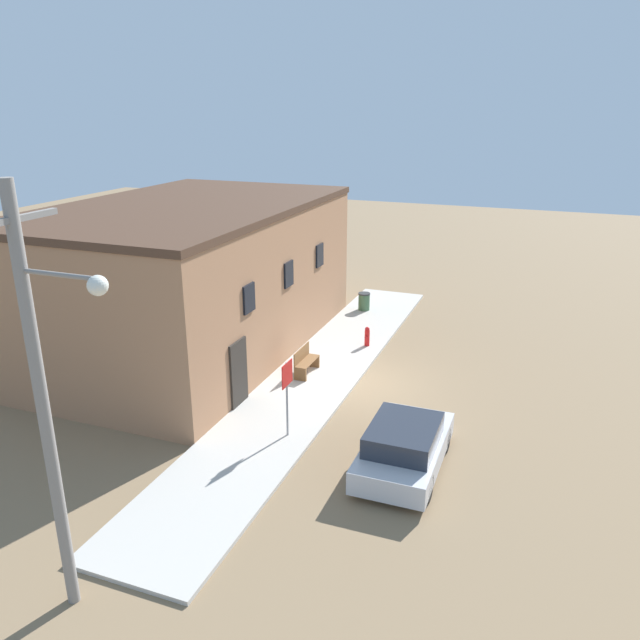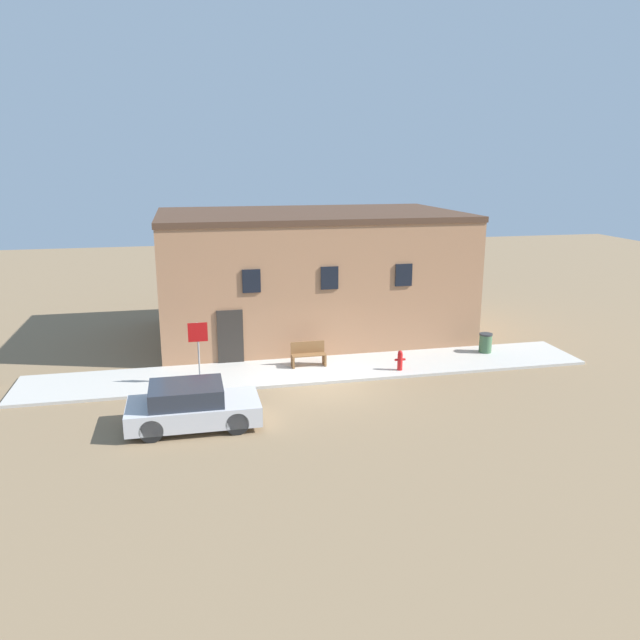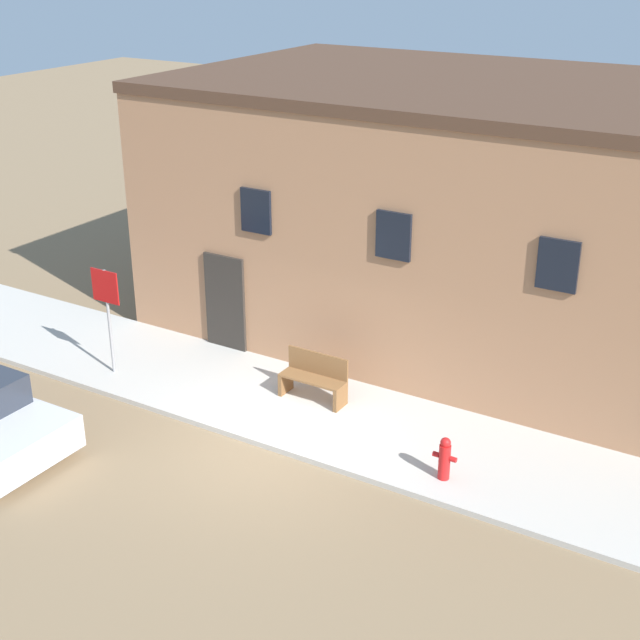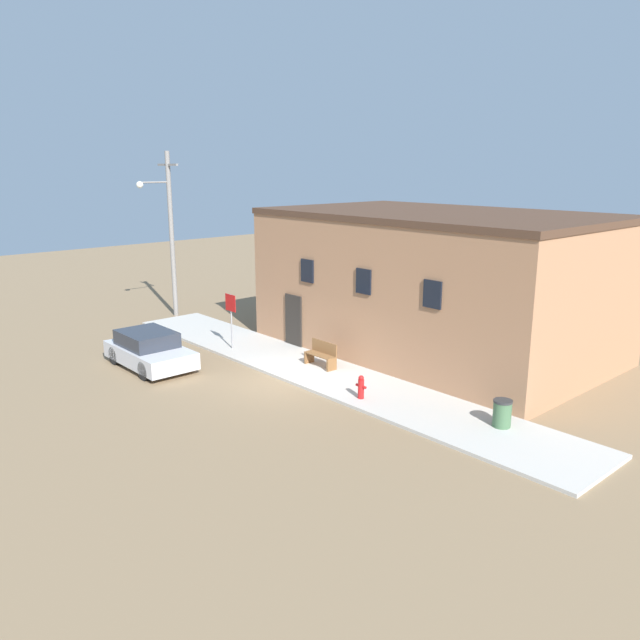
{
  "view_description": "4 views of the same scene",
  "coord_description": "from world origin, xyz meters",
  "px_view_note": "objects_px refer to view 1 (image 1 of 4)",
  "views": [
    {
      "loc": [
        -18.47,
        -5.67,
        9.04
      ],
      "look_at": [
        0.3,
        1.48,
        2.0
      ],
      "focal_mm": 35.0,
      "sensor_mm": 36.0,
      "label": 1
    },
    {
      "loc": [
        -4.51,
        -20.49,
        7.74
      ],
      "look_at": [
        0.3,
        1.48,
        2.0
      ],
      "focal_mm": 35.0,
      "sensor_mm": 36.0,
      "label": 2
    },
    {
      "loc": [
        7.87,
        -11.1,
        8.37
      ],
      "look_at": [
        0.3,
        1.48,
        2.0
      ],
      "focal_mm": 50.0,
      "sensor_mm": 36.0,
      "label": 3
    },
    {
      "loc": [
        16.2,
        -12.73,
        7.29
      ],
      "look_at": [
        0.3,
        1.48,
        2.0
      ],
      "focal_mm": 35.0,
      "sensor_mm": 36.0,
      "label": 4
    }
  ],
  "objects_px": {
    "utility_pole": "(47,397)",
    "parked_car": "(404,446)",
    "bench": "(305,362)",
    "trash_bin": "(364,301)",
    "fire_hydrant": "(367,336)",
    "stop_sign": "(287,385)"
  },
  "relations": [
    {
      "from": "trash_bin",
      "to": "parked_car",
      "type": "relative_size",
      "value": 0.2
    },
    {
      "from": "stop_sign",
      "to": "parked_car",
      "type": "relative_size",
      "value": 0.57
    },
    {
      "from": "fire_hydrant",
      "to": "parked_car",
      "type": "distance_m",
      "value": 8.42
    },
    {
      "from": "fire_hydrant",
      "to": "parked_car",
      "type": "xyz_separation_m",
      "value": [
        -7.73,
        -3.33,
        0.15
      ]
    },
    {
      "from": "trash_bin",
      "to": "parked_car",
      "type": "xyz_separation_m",
      "value": [
        -11.93,
        -4.73,
        0.14
      ]
    },
    {
      "from": "fire_hydrant",
      "to": "parked_car",
      "type": "height_order",
      "value": "parked_car"
    },
    {
      "from": "bench",
      "to": "trash_bin",
      "type": "xyz_separation_m",
      "value": [
        7.46,
        0.16,
        -0.04
      ]
    },
    {
      "from": "fire_hydrant",
      "to": "bench",
      "type": "relative_size",
      "value": 0.58
    },
    {
      "from": "bench",
      "to": "utility_pole",
      "type": "distance_m",
      "value": 11.81
    },
    {
      "from": "stop_sign",
      "to": "utility_pole",
      "type": "distance_m",
      "value": 7.65
    },
    {
      "from": "fire_hydrant",
      "to": "utility_pole",
      "type": "relative_size",
      "value": 0.1
    },
    {
      "from": "utility_pole",
      "to": "parked_car",
      "type": "distance_m",
      "value": 8.99
    },
    {
      "from": "stop_sign",
      "to": "bench",
      "type": "distance_m",
      "value": 4.43
    },
    {
      "from": "trash_bin",
      "to": "parked_car",
      "type": "distance_m",
      "value": 12.83
    },
    {
      "from": "fire_hydrant",
      "to": "parked_car",
      "type": "bearing_deg",
      "value": -156.73
    },
    {
      "from": "bench",
      "to": "trash_bin",
      "type": "bearing_deg",
      "value": 1.22
    },
    {
      "from": "trash_bin",
      "to": "utility_pole",
      "type": "relative_size",
      "value": 0.1
    },
    {
      "from": "fire_hydrant",
      "to": "stop_sign",
      "type": "bearing_deg",
      "value": 179.2
    },
    {
      "from": "trash_bin",
      "to": "utility_pole",
      "type": "height_order",
      "value": "utility_pole"
    },
    {
      "from": "bench",
      "to": "parked_car",
      "type": "bearing_deg",
      "value": -134.3
    },
    {
      "from": "fire_hydrant",
      "to": "trash_bin",
      "type": "bearing_deg",
      "value": 18.56
    },
    {
      "from": "fire_hydrant",
      "to": "parked_car",
      "type": "relative_size",
      "value": 0.2
    }
  ]
}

